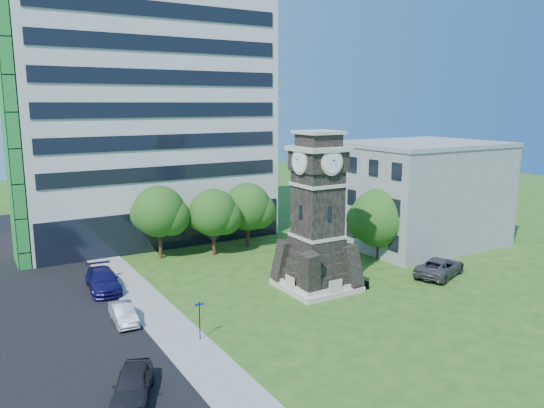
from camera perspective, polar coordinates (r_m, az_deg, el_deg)
ground at (r=39.04m, az=2.85°, el=-10.58°), size 160.00×160.00×0.00m
sidewalk at (r=39.47m, az=-13.13°, el=-10.57°), size 3.00×70.00×0.06m
street at (r=38.07m, az=-25.68°, el=-12.24°), size 14.00×80.00×0.02m
clock_tower at (r=40.70m, az=4.89°, el=-1.93°), size 5.40×5.40×12.22m
office_tall at (r=58.60m, az=-14.08°, el=10.48°), size 26.20×15.11×28.60m
office_low at (r=56.17m, az=15.50°, el=1.17°), size 15.20×12.20×10.40m
car_street_south at (r=28.11m, az=-14.74°, el=-18.24°), size 3.37×4.68×1.48m
car_street_mid at (r=36.86m, az=-15.70°, el=-11.28°), size 1.52×3.81×1.23m
car_street_north at (r=43.27m, az=-17.72°, el=-7.82°), size 2.67×5.62×1.58m
car_east_lot at (r=46.65m, az=17.61°, el=-6.47°), size 6.18×4.41×1.56m
park_bench at (r=41.80m, az=9.29°, el=-8.59°), size 1.64×0.44×0.85m
street_sign at (r=33.07m, az=-7.80°, el=-11.90°), size 0.58×0.06×2.43m
tree_nw at (r=49.71m, az=-11.97°, el=-0.97°), size 5.22×4.75×6.84m
tree_nc at (r=50.09m, az=-6.26°, el=-1.10°), size 4.93×4.48×6.36m
tree_ne at (r=52.98m, az=-2.59°, el=-0.47°), size 5.23×4.75×6.42m
tree_east at (r=49.72m, az=11.54°, el=-1.64°), size 5.93×5.39×6.55m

